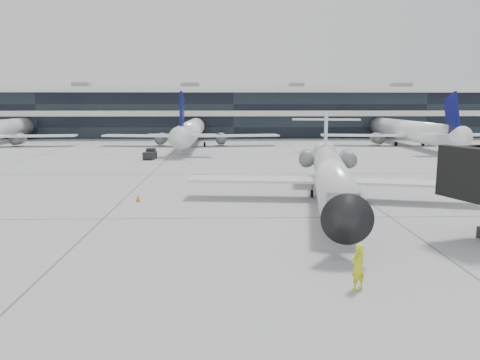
{
  "coord_description": "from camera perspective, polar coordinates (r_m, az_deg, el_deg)",
  "views": [
    {
      "loc": [
        -1.4,
        -31.61,
        7.98
      ],
      "look_at": [
        -0.52,
        0.5,
        2.6
      ],
      "focal_mm": 35.0,
      "sensor_mm": 36.0,
      "label": 1
    }
  ],
  "objects": [
    {
      "name": "ground",
      "position": [
        32.63,
        0.94,
        -4.65
      ],
      "size": [
        220.0,
        220.0,
        0.0
      ],
      "primitive_type": "plane",
      "color": "#949496",
      "rests_on": "ground"
    },
    {
      "name": "terminal",
      "position": [
        113.65,
        -0.87,
        8.0
      ],
      "size": [
        170.0,
        22.0,
        10.0
      ],
      "primitive_type": "cube",
      "color": "black",
      "rests_on": "ground"
    },
    {
      "name": "bg_jet_center",
      "position": [
        87.22,
        -5.92,
        4.2
      ],
      "size": [
        32.0,
        40.0,
        9.6
      ],
      "primitive_type": null,
      "color": "white",
      "rests_on": "ground"
    },
    {
      "name": "bg_jet_right",
      "position": [
        93.17,
        19.49,
        4.05
      ],
      "size": [
        32.0,
        40.0,
        9.6
      ],
      "primitive_type": null,
      "color": "white",
      "rests_on": "ground"
    },
    {
      "name": "regional_jet",
      "position": [
        38.72,
        11.02,
        0.92
      ],
      "size": [
        23.47,
        29.27,
        6.78
      ],
      "rotation": [
        0.0,
        0.0,
        -0.17
      ],
      "color": "silver",
      "rests_on": "ground"
    },
    {
      "name": "ramp_worker",
      "position": [
        20.94,
        14.19,
        -10.21
      ],
      "size": [
        0.88,
        0.8,
        2.03
      ],
      "primitive_type": "imported",
      "rotation": [
        0.0,
        0.0,
        3.68
      ],
      "color": "yellow",
      "rests_on": "ground"
    },
    {
      "name": "traffic_cone",
      "position": [
        38.65,
        -12.33,
        -2.24
      ],
      "size": [
        0.46,
        0.46,
        0.54
      ],
      "rotation": [
        0.0,
        0.0,
        -0.3
      ],
      "color": "orange",
      "rests_on": "ground"
    },
    {
      "name": "far_tug",
      "position": [
        66.95,
        -10.9,
        3.07
      ],
      "size": [
        1.74,
        2.55,
        1.51
      ],
      "rotation": [
        0.0,
        0.0,
        -0.15
      ],
      "color": "black",
      "rests_on": "ground"
    }
  ]
}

